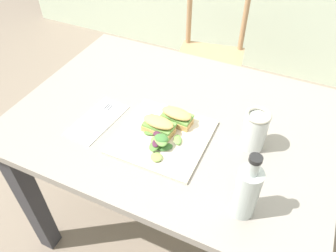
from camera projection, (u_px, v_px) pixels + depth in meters
name	position (u px, v px, depth m)	size (l,w,h in m)	color
ground_plane	(160.00, 230.00, 1.66)	(8.68, 8.68, 0.00)	#7A6B5B
dining_table	(173.00, 142.00, 1.28)	(1.14, 0.83, 0.74)	gray
chair_wooden_far	(210.00, 57.00, 2.02)	(0.46, 0.46, 0.87)	tan
plate_lunch	(163.00, 137.00, 1.10)	(0.30, 0.30, 0.01)	beige
sandwich_half_front	(159.00, 125.00, 1.09)	(0.11, 0.07, 0.06)	tan
sandwich_half_back	(177.00, 117.00, 1.12)	(0.11, 0.07, 0.06)	tan
salad_mixed_greens	(161.00, 140.00, 1.05)	(0.15, 0.18, 0.05)	#3D7033
napkin_folded	(98.00, 120.00, 1.16)	(0.11, 0.23, 0.00)	white
fork_on_napkin	(100.00, 116.00, 1.17)	(0.03, 0.19, 0.00)	silver
bottle_cold_brew	(246.00, 194.00, 0.84)	(0.07, 0.07, 0.22)	black
mason_jar_iced_tea	(254.00, 132.00, 1.03)	(0.08, 0.08, 0.14)	#995623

